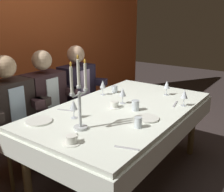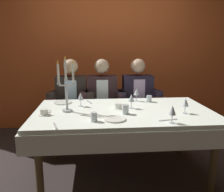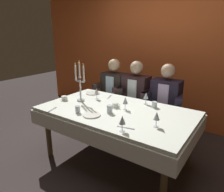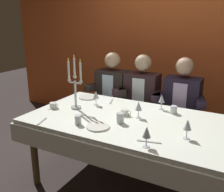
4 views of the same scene
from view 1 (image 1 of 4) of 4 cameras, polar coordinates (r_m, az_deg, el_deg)
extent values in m
plane|color=#352B2A|center=(2.84, 2.14, -16.65)|extent=(12.00, 12.00, 0.00)
cube|color=#D85D2A|center=(3.55, -21.23, 12.36)|extent=(6.00, 0.12, 2.70)
cube|color=white|center=(2.51, 2.32, -2.91)|extent=(1.90, 1.10, 0.04)
cube|color=white|center=(2.55, 2.29, -5.22)|extent=(1.94, 1.14, 0.18)
cylinder|color=brown|center=(3.19, 17.09, -6.33)|extent=(0.07, 0.07, 0.70)
cylinder|color=brown|center=(2.40, -18.26, -14.69)|extent=(0.07, 0.07, 0.70)
cylinder|color=brown|center=(3.51, 3.73, -3.32)|extent=(0.07, 0.07, 0.70)
cylinder|color=silver|center=(2.06, -6.87, -6.86)|extent=(0.11, 0.11, 0.02)
cylinder|color=silver|center=(2.00, -7.03, -2.94)|extent=(0.02, 0.02, 0.28)
cylinder|color=silver|center=(1.95, -7.22, 2.03)|extent=(0.04, 0.04, 0.02)
cylinder|color=white|center=(1.92, -7.34, 5.09)|extent=(0.02, 0.02, 0.19)
ellipsoid|color=yellow|center=(1.90, -7.47, 8.42)|extent=(0.02, 0.02, 0.03)
cylinder|color=silver|center=(1.99, -6.43, 0.61)|extent=(0.07, 0.01, 0.01)
cylinder|color=silver|center=(2.01, -5.75, 1.40)|extent=(0.04, 0.04, 0.02)
cylinder|color=white|center=(1.98, -5.84, 4.35)|extent=(0.02, 0.02, 0.19)
ellipsoid|color=yellow|center=(1.96, -5.94, 7.57)|extent=(0.02, 0.02, 0.03)
cylinder|color=silver|center=(1.94, -7.90, 0.08)|extent=(0.07, 0.01, 0.01)
cylinder|color=silver|center=(1.91, -8.69, 0.38)|extent=(0.04, 0.04, 0.02)
cylinder|color=white|center=(1.88, -8.83, 3.48)|extent=(0.02, 0.02, 0.19)
ellipsoid|color=yellow|center=(1.85, -8.99, 6.87)|extent=(0.02, 0.02, 0.03)
cylinder|color=white|center=(2.25, 7.53, -4.83)|extent=(0.21, 0.21, 0.01)
cylinder|color=white|center=(2.25, -15.68, -5.27)|extent=(0.22, 0.22, 0.01)
cylinder|color=silver|center=(2.61, 2.30, -1.59)|extent=(0.06, 0.06, 0.00)
cylinder|color=silver|center=(2.60, 2.31, -0.77)|extent=(0.01, 0.01, 0.07)
cone|color=silver|center=(2.58, 2.33, 0.93)|extent=(0.07, 0.07, 0.08)
cylinder|color=#E0D172|center=(2.58, 2.33, 0.40)|extent=(0.04, 0.04, 0.03)
cylinder|color=silver|center=(2.27, -8.28, -4.73)|extent=(0.06, 0.06, 0.00)
cylinder|color=silver|center=(2.26, -8.32, -3.80)|extent=(0.01, 0.01, 0.07)
cone|color=silver|center=(2.23, -8.41, -1.88)|extent=(0.07, 0.07, 0.08)
cylinder|color=maroon|center=(2.24, -8.38, -2.48)|extent=(0.04, 0.04, 0.03)
cylinder|color=silver|center=(2.89, -2.00, 0.30)|extent=(0.06, 0.06, 0.00)
cylinder|color=silver|center=(2.88, -2.01, 1.05)|extent=(0.01, 0.01, 0.07)
cone|color=silver|center=(2.86, -2.02, 2.59)|extent=(0.07, 0.07, 0.08)
cylinder|color=#E0D172|center=(2.86, -2.02, 2.12)|extent=(0.04, 0.04, 0.03)
cylinder|color=silver|center=(2.64, 15.30, -2.03)|extent=(0.06, 0.06, 0.00)
cylinder|color=silver|center=(2.62, 15.37, -1.21)|extent=(0.01, 0.01, 0.07)
cone|color=silver|center=(2.60, 15.51, 0.46)|extent=(0.07, 0.07, 0.08)
cylinder|color=silver|center=(2.94, 11.73, 0.25)|extent=(0.06, 0.06, 0.00)
cylinder|color=silver|center=(2.93, 11.78, 0.99)|extent=(0.01, 0.01, 0.07)
cone|color=silver|center=(2.91, 11.87, 2.50)|extent=(0.07, 0.07, 0.08)
cylinder|color=#E0D172|center=(2.92, 11.84, 2.03)|extent=(0.04, 0.04, 0.03)
cylinder|color=silver|center=(2.96, 0.58, 1.50)|extent=(0.07, 0.07, 0.08)
cylinder|color=silver|center=(2.42, 5.16, -2.03)|extent=(0.07, 0.07, 0.10)
cylinder|color=silver|center=(2.06, 5.74, -5.75)|extent=(0.06, 0.06, 0.09)
cylinder|color=white|center=(1.85, -8.79, -10.12)|extent=(0.12, 0.12, 0.01)
cylinder|color=white|center=(1.84, -8.83, -9.28)|extent=(0.08, 0.08, 0.05)
torus|color=white|center=(1.87, -7.77, -8.66)|extent=(0.04, 0.01, 0.04)
cylinder|color=white|center=(2.50, 0.55, -2.47)|extent=(0.12, 0.12, 0.01)
cylinder|color=white|center=(2.48, 0.55, -1.81)|extent=(0.08, 0.08, 0.05)
torus|color=white|center=(2.52, 1.20, -1.45)|extent=(0.04, 0.01, 0.04)
cube|color=#B7B7BC|center=(2.46, -10.02, -3.07)|extent=(0.07, 0.17, 0.01)
cube|color=#B7B7BC|center=(1.77, 3.21, -11.26)|extent=(0.07, 0.17, 0.01)
cube|color=#B7B7BC|center=(2.66, 13.61, -1.73)|extent=(0.19, 0.06, 0.01)
cylinder|color=brown|center=(2.68, -21.20, -14.95)|extent=(0.04, 0.04, 0.42)
cylinder|color=brown|center=(2.86, -15.13, -12.19)|extent=(0.04, 0.04, 0.42)
cylinder|color=brown|center=(3.12, -19.48, -10.00)|extent=(0.04, 0.04, 0.42)
cube|color=brown|center=(2.79, -20.76, -8.17)|extent=(0.42, 0.42, 0.04)
cube|color=black|center=(2.69, -21.42, -2.56)|extent=(0.42, 0.26, 0.54)
cube|color=silver|center=(2.57, -19.80, -2.55)|extent=(0.16, 0.01, 0.40)
sphere|color=#D4AD82|center=(2.58, -22.40, 5.92)|extent=(0.21, 0.21, 0.21)
cube|color=black|center=(2.71, -16.51, -0.95)|extent=(0.19, 0.34, 0.08)
cylinder|color=brown|center=(2.90, -14.02, -11.66)|extent=(0.04, 0.04, 0.42)
cylinder|color=brown|center=(3.11, -8.98, -9.20)|extent=(0.04, 0.04, 0.42)
cylinder|color=brown|center=(3.15, -18.40, -9.56)|extent=(0.04, 0.04, 0.42)
cylinder|color=brown|center=(3.35, -13.47, -7.47)|extent=(0.04, 0.04, 0.42)
cube|color=brown|center=(3.03, -14.03, -5.51)|extent=(0.42, 0.42, 0.04)
cube|color=brown|center=(3.08, -16.68, -0.54)|extent=(0.38, 0.04, 0.44)
cube|color=#321F23|center=(2.93, -14.44, -0.28)|extent=(0.42, 0.26, 0.54)
cube|color=white|center=(2.82, -12.69, -0.18)|extent=(0.16, 0.01, 0.40)
sphere|color=#D0AF8A|center=(2.84, -15.06, 7.55)|extent=(0.21, 0.21, 0.21)
cube|color=#321F23|center=(2.71, -16.62, -0.99)|extent=(0.19, 0.34, 0.08)
cube|color=#321F23|center=(2.99, -10.06, 1.16)|extent=(0.19, 0.34, 0.08)
cylinder|color=brown|center=(3.21, -7.04, -8.22)|extent=(0.04, 0.04, 0.42)
cylinder|color=brown|center=(3.46, -3.04, -6.16)|extent=(0.04, 0.04, 0.42)
cylinder|color=brown|center=(3.44, -11.53, -6.62)|extent=(0.04, 0.04, 0.42)
cylinder|color=brown|center=(3.68, -7.47, -4.82)|extent=(0.04, 0.04, 0.42)
cube|color=brown|center=(3.36, -7.42, -2.81)|extent=(0.42, 0.42, 0.04)
cube|color=brown|center=(3.41, -9.94, 1.63)|extent=(0.38, 0.04, 0.44)
cube|color=#211A2C|center=(3.27, -7.62, 1.96)|extent=(0.42, 0.26, 0.54)
cube|color=#C0A6D2|center=(3.17, -5.84, 2.12)|extent=(0.16, 0.01, 0.40)
sphere|color=#D3A986|center=(3.19, -7.91, 9.00)|extent=(0.21, 0.21, 0.21)
cube|color=#211A2C|center=(3.04, -9.06, 1.49)|extent=(0.19, 0.34, 0.08)
cube|color=#211A2C|center=(3.36, -3.84, 3.19)|extent=(0.19, 0.34, 0.08)
camera|label=2|loc=(2.01, 69.35, 1.60)|focal=37.44mm
camera|label=3|loc=(3.41, 49.58, 12.91)|focal=33.06mm
camera|label=4|loc=(3.08, 52.75, 12.14)|focal=41.36mm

